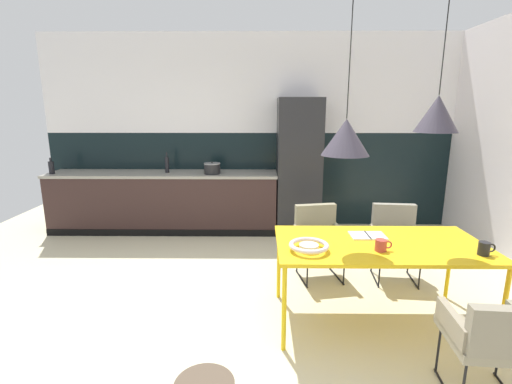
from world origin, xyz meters
name	(u,v)px	position (x,y,z in m)	size (l,w,h in m)	color
ground_plane	(246,326)	(0.00, 0.00, 0.00)	(8.18, 8.18, 0.00)	beige
back_wall_splashback_dark	(253,179)	(0.00, 2.90, 0.72)	(6.29, 0.12, 1.45)	black
back_wall_panel_upper	(253,84)	(0.00, 2.90, 2.17)	(6.29, 0.12, 1.45)	white
kitchen_counter	(165,201)	(-1.32, 2.54, 0.44)	(3.37, 0.63, 0.89)	#34221F
refrigerator_column	(299,166)	(0.68, 2.54, 0.98)	(0.63, 0.60, 1.96)	#232326
dining_table	(380,247)	(1.12, 0.09, 0.68)	(1.72, 0.89, 0.73)	gold
armchair_by_stool	(395,234)	(1.58, 0.96, 0.49)	(0.53, 0.51, 0.80)	gray
armchair_corner_seat	(495,335)	(1.54, -0.83, 0.49)	(0.52, 0.51, 0.74)	gray
armchair_head_of_table	(318,233)	(0.75, 0.99, 0.49)	(0.56, 0.55, 0.78)	gray
fruit_bowl	(309,246)	(0.50, -0.09, 0.77)	(0.32, 0.32, 0.06)	silver
open_book	(368,236)	(1.06, 0.25, 0.73)	(0.30, 0.21, 0.02)	white
mug_wide_latte	(381,245)	(1.07, -0.08, 0.77)	(0.13, 0.09, 0.09)	#B23D33
mug_short_terracotta	(484,249)	(1.83, -0.16, 0.78)	(0.13, 0.08, 0.10)	black
cooking_pot	(212,168)	(-0.58, 2.44, 0.97)	(0.24, 0.24, 0.18)	black
bottle_oil_tall	(167,164)	(-1.25, 2.52, 1.01)	(0.06, 0.06, 0.30)	black
bottle_wine_green	(51,167)	(-2.91, 2.41, 0.98)	(0.07, 0.07, 0.24)	black
pendant_lamp_over_table_near	(346,137)	(0.78, 0.05, 1.60)	(0.37, 0.37, 1.39)	black
pendant_lamp_over_table_far	(437,114)	(1.47, 0.06, 1.78)	(0.32, 0.32, 1.21)	black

